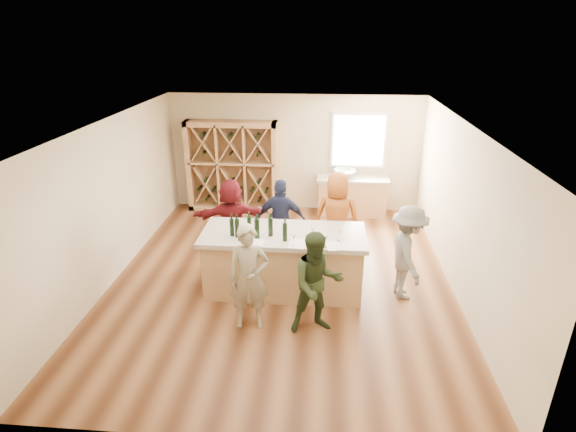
# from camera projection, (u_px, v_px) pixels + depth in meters

# --- Properties ---
(floor) EXTENTS (6.00, 7.00, 0.10)m
(floor) POSITION_uv_depth(u_px,v_px,m) (282.00, 281.00, 8.19)
(floor) COLOR brown
(floor) RESTS_ON ground
(ceiling) EXTENTS (6.00, 7.00, 0.10)m
(ceiling) POSITION_uv_depth(u_px,v_px,m) (281.00, 121.00, 7.06)
(ceiling) COLOR white
(ceiling) RESTS_ON ground
(wall_back) EXTENTS (6.00, 0.10, 2.80)m
(wall_back) POSITION_uv_depth(u_px,v_px,m) (295.00, 153.00, 10.88)
(wall_back) COLOR beige
(wall_back) RESTS_ON ground
(wall_front) EXTENTS (6.00, 0.10, 2.80)m
(wall_front) POSITION_uv_depth(u_px,v_px,m) (247.00, 342.00, 4.37)
(wall_front) COLOR beige
(wall_front) RESTS_ON ground
(wall_left) EXTENTS (0.10, 7.00, 2.80)m
(wall_left) POSITION_uv_depth(u_px,v_px,m) (108.00, 202.00, 7.85)
(wall_left) COLOR beige
(wall_left) RESTS_ON ground
(wall_right) EXTENTS (0.10, 7.00, 2.80)m
(wall_right) POSITION_uv_depth(u_px,v_px,m) (465.00, 212.00, 7.40)
(wall_right) COLOR beige
(wall_right) RESTS_ON ground
(window_frame) EXTENTS (1.30, 0.06, 1.30)m
(window_frame) POSITION_uv_depth(u_px,v_px,m) (358.00, 141.00, 10.56)
(window_frame) COLOR white
(window_frame) RESTS_ON wall_back
(window_pane) EXTENTS (1.18, 0.01, 1.18)m
(window_pane) POSITION_uv_depth(u_px,v_px,m) (359.00, 141.00, 10.53)
(window_pane) COLOR white
(window_pane) RESTS_ON wall_back
(wine_rack) EXTENTS (2.20, 0.45, 2.20)m
(wine_rack) POSITION_uv_depth(u_px,v_px,m) (232.00, 167.00, 10.85)
(wine_rack) COLOR tan
(wine_rack) RESTS_ON floor
(back_counter_base) EXTENTS (1.60, 0.58, 0.86)m
(back_counter_base) POSITION_uv_depth(u_px,v_px,m) (352.00, 197.00, 10.83)
(back_counter_base) COLOR tan
(back_counter_base) RESTS_ON floor
(back_counter_top) EXTENTS (1.70, 0.62, 0.06)m
(back_counter_top) POSITION_uv_depth(u_px,v_px,m) (353.00, 179.00, 10.66)
(back_counter_top) COLOR #AFA08F
(back_counter_top) RESTS_ON back_counter_base
(sink) EXTENTS (0.54, 0.54, 0.19)m
(sink) POSITION_uv_depth(u_px,v_px,m) (345.00, 174.00, 10.62)
(sink) COLOR silver
(sink) RESTS_ON back_counter_top
(faucet) EXTENTS (0.02, 0.02, 0.30)m
(faucet) POSITION_uv_depth(u_px,v_px,m) (344.00, 169.00, 10.77)
(faucet) COLOR silver
(faucet) RESTS_ON back_counter_top
(tasting_counter_base) EXTENTS (2.60, 1.00, 1.00)m
(tasting_counter_base) POSITION_uv_depth(u_px,v_px,m) (284.00, 263.00, 7.65)
(tasting_counter_base) COLOR tan
(tasting_counter_base) RESTS_ON floor
(tasting_counter_top) EXTENTS (2.72, 1.12, 0.08)m
(tasting_counter_top) POSITION_uv_depth(u_px,v_px,m) (284.00, 235.00, 7.44)
(tasting_counter_top) COLOR #AFA08F
(tasting_counter_top) RESTS_ON tasting_counter_base
(wine_bottle_a) EXTENTS (0.09, 0.09, 0.29)m
(wine_bottle_a) POSITION_uv_depth(u_px,v_px,m) (232.00, 227.00, 7.27)
(wine_bottle_a) COLOR black
(wine_bottle_a) RESTS_ON tasting_counter_top
(wine_bottle_b) EXTENTS (0.09, 0.09, 0.31)m
(wine_bottle_b) POSITION_uv_depth(u_px,v_px,m) (237.00, 228.00, 7.22)
(wine_bottle_b) COLOR black
(wine_bottle_b) RESTS_ON tasting_counter_top
(wine_bottle_c) EXTENTS (0.09, 0.09, 0.29)m
(wine_bottle_c) POSITION_uv_depth(u_px,v_px,m) (249.00, 225.00, 7.36)
(wine_bottle_c) COLOR black
(wine_bottle_c) RESTS_ON tasting_counter_top
(wine_bottle_d) EXTENTS (0.08, 0.08, 0.33)m
(wine_bottle_d) POSITION_uv_depth(u_px,v_px,m) (257.00, 229.00, 7.18)
(wine_bottle_d) COLOR black
(wine_bottle_d) RESTS_ON tasting_counter_top
(wine_bottle_e) EXTENTS (0.10, 0.10, 0.32)m
(wine_bottle_e) POSITION_uv_depth(u_px,v_px,m) (271.00, 227.00, 7.26)
(wine_bottle_e) COLOR black
(wine_bottle_e) RESTS_ON tasting_counter_top
(wine_glass_b) EXTENTS (0.08, 0.08, 0.19)m
(wine_glass_b) POSITION_uv_depth(u_px,v_px,m) (293.00, 240.00, 6.94)
(wine_glass_b) COLOR white
(wine_glass_b) RESTS_ON tasting_counter_top
(wine_glass_c) EXTENTS (0.09, 0.09, 0.18)m
(wine_glass_c) POSITION_uv_depth(u_px,v_px,m) (325.00, 242.00, 6.90)
(wine_glass_c) COLOR white
(wine_glass_c) RESTS_ON tasting_counter_top
(wine_glass_d) EXTENTS (0.08, 0.08, 0.17)m
(wine_glass_d) POSITION_uv_depth(u_px,v_px,m) (312.00, 233.00, 7.22)
(wine_glass_d) COLOR white
(wine_glass_d) RESTS_ON tasting_counter_top
(wine_glass_e) EXTENTS (0.08, 0.08, 0.17)m
(wine_glass_e) POSITION_uv_depth(u_px,v_px,m) (338.00, 236.00, 7.11)
(wine_glass_e) COLOR white
(wine_glass_e) RESTS_ON tasting_counter_top
(tasting_menu_a) EXTENTS (0.27, 0.34, 0.00)m
(tasting_menu_a) POSITION_uv_depth(u_px,v_px,m) (256.00, 243.00, 7.06)
(tasting_menu_a) COLOR white
(tasting_menu_a) RESTS_ON tasting_counter_top
(tasting_menu_b) EXTENTS (0.29, 0.37, 0.00)m
(tasting_menu_b) POSITION_uv_depth(u_px,v_px,m) (298.00, 244.00, 7.04)
(tasting_menu_b) COLOR white
(tasting_menu_b) RESTS_ON tasting_counter_top
(tasting_menu_c) EXTENTS (0.32, 0.38, 0.00)m
(tasting_menu_c) POSITION_uv_depth(u_px,v_px,m) (333.00, 246.00, 6.98)
(tasting_menu_c) COLOR white
(tasting_menu_c) RESTS_ON tasting_counter_top
(person_near_left) EXTENTS (0.65, 0.51, 1.66)m
(person_near_left) POSITION_uv_depth(u_px,v_px,m) (249.00, 277.00, 6.59)
(person_near_left) COLOR gray
(person_near_left) RESTS_ON floor
(person_near_right) EXTENTS (0.86, 0.61, 1.59)m
(person_near_right) POSITION_uv_depth(u_px,v_px,m) (317.00, 284.00, 6.49)
(person_near_right) COLOR #263319
(person_near_right) RESTS_ON floor
(person_server) EXTENTS (0.61, 1.10, 1.62)m
(person_server) POSITION_uv_depth(u_px,v_px,m) (407.00, 253.00, 7.34)
(person_server) COLOR slate
(person_server) RESTS_ON floor
(person_far_mid) EXTENTS (0.99, 0.56, 1.63)m
(person_far_mid) POSITION_uv_depth(u_px,v_px,m) (281.00, 221.00, 8.54)
(person_far_mid) COLOR #191E38
(person_far_mid) RESTS_ON floor
(person_far_right) EXTENTS (0.93, 0.67, 1.77)m
(person_far_right) POSITION_uv_depth(u_px,v_px,m) (337.00, 217.00, 8.51)
(person_far_right) COLOR #994C19
(person_far_right) RESTS_ON floor
(person_far_left) EXTENTS (1.56, 0.82, 1.59)m
(person_far_left) POSITION_uv_depth(u_px,v_px,m) (232.00, 219.00, 8.68)
(person_far_left) COLOR #590F14
(person_far_left) RESTS_ON floor
(wine_bottle_f) EXTENTS (0.07, 0.07, 0.30)m
(wine_bottle_f) POSITION_uv_depth(u_px,v_px,m) (285.00, 232.00, 7.09)
(wine_bottle_f) COLOR black
(wine_bottle_f) RESTS_ON tasting_counter_top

